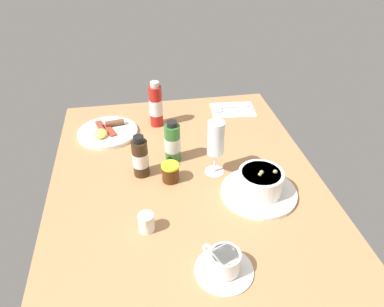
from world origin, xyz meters
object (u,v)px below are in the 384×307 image
at_px(coffee_cup, 224,264).
at_px(sauce_bottle_brown, 140,158).
at_px(creamer_jug, 146,222).
at_px(breakfast_plate, 107,132).
at_px(wine_glass, 216,141).
at_px(sauce_bottle_green, 172,143).
at_px(porridge_bowl, 260,184).
at_px(jam_jar, 170,172).
at_px(cutlery_setting, 232,109).
at_px(sauce_bottle_red, 156,106).

distance_m(coffee_cup, sauce_bottle_brown, 0.44).
distance_m(creamer_jug, breakfast_plate, 0.51).
xyz_separation_m(wine_glass, sauce_bottle_green, (0.09, 0.12, -0.05)).
height_order(porridge_bowl, wine_glass, wine_glass).
distance_m(coffee_cup, breakfast_plate, 0.72).
bearing_deg(jam_jar, creamer_jug, 156.01).
xyz_separation_m(coffee_cup, sauce_bottle_green, (0.46, 0.06, 0.04)).
relative_size(porridge_bowl, cutlery_setting, 1.19).
bearing_deg(jam_jar, sauce_bottle_red, 1.99).
bearing_deg(cutlery_setting, breakfast_plate, 101.77).
relative_size(cutlery_setting, sauce_bottle_green, 1.28).
bearing_deg(sauce_bottle_green, sauce_bottle_brown, 119.25).
bearing_deg(sauce_bottle_green, coffee_cup, -172.29).
xyz_separation_m(porridge_bowl, wine_glass, (0.13, 0.11, 0.08)).
height_order(creamer_jug, wine_glass, wine_glass).
bearing_deg(coffee_cup, cutlery_setting, -16.11).
relative_size(cutlery_setting, breakfast_plate, 0.86).
relative_size(sauce_bottle_brown, sauce_bottle_red, 0.80).
relative_size(cutlery_setting, coffee_cup, 1.34).
distance_m(wine_glass, sauce_bottle_red, 0.36).
xyz_separation_m(jam_jar, sauce_bottle_red, (0.34, 0.01, 0.05)).
bearing_deg(sauce_bottle_green, cutlery_setting, -42.99).
bearing_deg(coffee_cup, sauce_bottle_red, 7.76).
xyz_separation_m(creamer_jug, wine_glass, (0.21, -0.23, 0.09)).
bearing_deg(breakfast_plate, sauce_bottle_red, -78.43).
xyz_separation_m(wine_glass, sauce_bottle_brown, (0.03, 0.23, -0.06)).
distance_m(cutlery_setting, wine_glass, 0.44).
bearing_deg(coffee_cup, creamer_jug, 46.80).
relative_size(sauce_bottle_brown, breakfast_plate, 0.65).
xyz_separation_m(creamer_jug, sauce_bottle_brown, (0.24, 0.00, 0.04)).
relative_size(sauce_bottle_green, breakfast_plate, 0.67).
distance_m(porridge_bowl, creamer_jug, 0.35).
height_order(porridge_bowl, sauce_bottle_green, sauce_bottle_green).
bearing_deg(coffee_cup, sauce_bottle_green, 7.71).
distance_m(porridge_bowl, sauce_bottle_green, 0.32).
bearing_deg(creamer_jug, sauce_bottle_green, -19.67).
xyz_separation_m(wine_glass, jam_jar, (-0.02, 0.14, -0.09)).
height_order(creamer_jug, jam_jar, jam_jar).
height_order(cutlery_setting, creamer_jug, creamer_jug).
height_order(jam_jar, sauce_bottle_brown, sauce_bottle_brown).
height_order(sauce_bottle_brown, breakfast_plate, sauce_bottle_brown).
xyz_separation_m(creamer_jug, sauce_bottle_green, (0.30, -0.11, 0.04)).
relative_size(porridge_bowl, jam_jar, 3.77).
relative_size(porridge_bowl, wine_glass, 1.22).
bearing_deg(sauce_bottle_red, wine_glass, -154.44).
relative_size(jam_jar, sauce_bottle_red, 0.33).
distance_m(porridge_bowl, breakfast_plate, 0.61).
distance_m(cutlery_setting, sauce_bottle_brown, 0.54).
distance_m(cutlery_setting, sauce_bottle_red, 0.33).
relative_size(coffee_cup, creamer_jug, 2.43).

